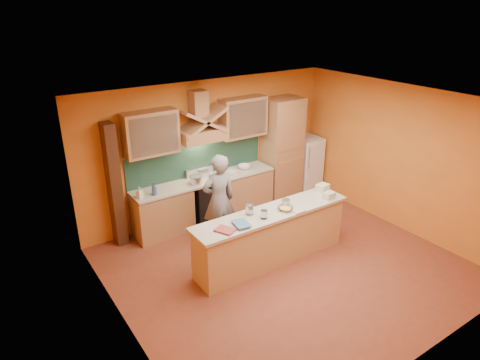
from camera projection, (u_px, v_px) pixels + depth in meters
floor at (286, 266)px, 7.29m from camera, size 5.50×5.00×0.01m
ceiling at (294, 104)px, 6.20m from camera, size 5.50×5.00×0.01m
wall_back at (210, 149)px, 8.65m from camera, size 5.50×0.02×2.80m
wall_front at (433, 267)px, 4.84m from camera, size 5.50×0.02×2.80m
wall_left at (120, 243)px, 5.33m from camera, size 0.02×5.00×2.80m
wall_right at (400, 158)px, 8.17m from camera, size 0.02×5.00×2.80m
base_cabinet_left at (162, 213)px, 8.16m from camera, size 1.10×0.60×0.86m
base_cabinet_right at (244, 190)px, 9.14m from camera, size 1.10×0.60×0.86m
counter_top at (205, 180)px, 8.46m from camera, size 3.00×0.62×0.04m
stove at (206, 200)px, 8.64m from camera, size 0.60×0.58×0.90m
backsplash at (197, 159)px, 8.55m from camera, size 3.00×0.03×0.70m
range_hood at (202, 135)px, 8.14m from camera, size 0.92×0.50×0.24m
hood_chimney at (198, 104)px, 7.99m from camera, size 0.30×0.30×0.50m
upper_cabinet_left at (151, 133)px, 7.61m from camera, size 1.00×0.35×0.80m
upper_cabinet_right at (243, 117)px, 8.65m from camera, size 1.00×0.35×0.80m
pantry_column at (282, 150)px, 9.37m from camera, size 0.80×0.60×2.30m
fridge at (306, 164)px, 9.96m from camera, size 0.58×0.60×1.30m
trim_column_left at (114, 186)px, 7.58m from camera, size 0.20×0.30×2.30m
island_body at (271, 238)px, 7.30m from camera, size 2.80×0.55×0.88m
island_top at (272, 213)px, 7.11m from camera, size 2.90×0.62×0.05m
person at (219, 200)px, 7.69m from camera, size 0.67×0.48×1.73m
pot_large at (196, 181)px, 8.22m from camera, size 0.29×0.29×0.17m
pot_small at (204, 174)px, 8.58m from camera, size 0.25×0.25×0.13m
soap_bottle_a at (140, 193)px, 7.61m from camera, size 0.12×0.12×0.21m
soap_bottle_b at (154, 189)px, 7.72m from camera, size 0.11×0.11×0.25m
bowl_back at (244, 167)px, 8.96m from camera, size 0.26×0.26×0.08m
dish_rack at (230, 174)px, 8.60m from camera, size 0.29×0.25×0.09m
book_lower at (221, 233)px, 6.42m from camera, size 0.33×0.36×0.03m
book_upper at (235, 225)px, 6.60m from camera, size 0.28×0.34×0.02m
jar_large at (250, 210)px, 6.98m from camera, size 0.17×0.17×0.17m
jar_small at (264, 215)px, 6.85m from camera, size 0.13×0.13×0.14m
kitchen_scale at (286, 203)px, 7.29m from camera, size 0.14×0.14×0.10m
mixing_bowl at (285, 208)px, 7.14m from camera, size 0.33×0.33×0.06m
cloth at (298, 211)px, 7.12m from camera, size 0.23×0.17×0.01m
grocery_bag_a at (323, 188)px, 7.82m from camera, size 0.24×0.20×0.14m
grocery_bag_b at (329, 195)px, 7.54m from camera, size 0.21×0.17×0.12m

